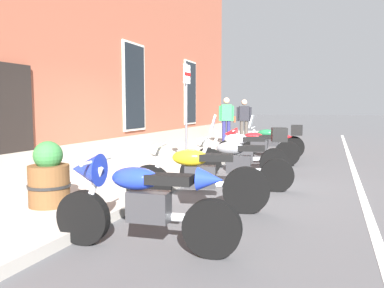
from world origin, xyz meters
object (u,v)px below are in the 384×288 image
at_px(pedestrian_striped_shirt, 226,118).
at_px(parking_sign, 186,100).
at_px(pedestrian_dark_jacket, 244,118).
at_px(motorcycle_green_touring, 273,140).
at_px(motorcycle_grey_naked, 235,164).
at_px(motorcycle_silver_touring, 246,150).
at_px(barrel_planter, 49,178).
at_px(motorcycle_blue_sport, 137,198).
at_px(motorcycle_yellow_naked, 196,178).
at_px(motorcycle_red_sport, 254,144).

bearing_deg(pedestrian_striped_shirt, parking_sign, -174.50).
xyz_separation_m(pedestrian_striped_shirt, pedestrian_dark_jacket, (0.92, -0.47, -0.04)).
bearing_deg(motorcycle_green_touring, pedestrian_dark_jacket, 25.62).
bearing_deg(pedestrian_dark_jacket, pedestrian_striped_shirt, 152.73).
bearing_deg(motorcycle_grey_naked, motorcycle_green_touring, -0.22).
distance_m(motorcycle_grey_naked, parking_sign, 2.62).
bearing_deg(motorcycle_silver_touring, barrel_planter, 154.23).
bearing_deg(motorcycle_blue_sport, motorcycle_yellow_naked, -2.75).
bearing_deg(motorcycle_blue_sport, parking_sign, 15.34).
xyz_separation_m(motorcycle_blue_sport, parking_sign, (4.90, 1.35, 1.13)).
bearing_deg(motorcycle_blue_sport, pedestrian_striped_shirt, 10.17).
bearing_deg(pedestrian_striped_shirt, motorcycle_green_touring, -140.15).
bearing_deg(pedestrian_striped_shirt, motorcycle_yellow_naked, -167.55).
xyz_separation_m(motorcycle_green_touring, pedestrian_dark_jacket, (3.50, 1.68, 0.55)).
bearing_deg(motorcycle_yellow_naked, motorcycle_grey_naked, -6.19).
bearing_deg(pedestrian_striped_shirt, motorcycle_red_sport, -155.38).
bearing_deg(pedestrian_dark_jacket, motorcycle_green_touring, -154.38).
distance_m(motorcycle_grey_naked, motorcycle_green_touring, 4.69).
height_order(motorcycle_silver_touring, parking_sign, parking_sign).
bearing_deg(pedestrian_dark_jacket, motorcycle_blue_sport, -172.97).
height_order(motorcycle_green_touring, pedestrian_striped_shirt, pedestrian_striped_shirt).
relative_size(motorcycle_green_touring, barrel_planter, 2.22).
height_order(motorcycle_silver_touring, pedestrian_dark_jacket, pedestrian_dark_jacket).
height_order(motorcycle_yellow_naked, motorcycle_silver_touring, motorcycle_silver_touring).
height_order(pedestrian_dark_jacket, barrel_planter, pedestrian_dark_jacket).
distance_m(motorcycle_yellow_naked, motorcycle_grey_naked, 1.62).
height_order(motorcycle_yellow_naked, pedestrian_dark_jacket, pedestrian_dark_jacket).
relative_size(motorcycle_grey_naked, motorcycle_silver_touring, 1.01).
height_order(parking_sign, barrel_planter, parking_sign).
bearing_deg(pedestrian_striped_shirt, barrel_planter, -179.45).
bearing_deg(motorcycle_green_touring, motorcycle_grey_naked, 179.78).
distance_m(motorcycle_silver_touring, parking_sign, 1.87).
relative_size(motorcycle_green_touring, pedestrian_dark_jacket, 1.20).
distance_m(motorcycle_blue_sport, motorcycle_yellow_naked, 1.62).
xyz_separation_m(motorcycle_silver_touring, motorcycle_red_sport, (1.69, 0.15, -0.03)).
relative_size(motorcycle_yellow_naked, barrel_planter, 2.25).
xyz_separation_m(motorcycle_grey_naked, motorcycle_red_sport, (3.17, 0.26, 0.06)).
bearing_deg(motorcycle_grey_naked, pedestrian_dark_jacket, 11.47).
relative_size(motorcycle_yellow_naked, parking_sign, 0.86).
relative_size(motorcycle_blue_sport, pedestrian_striped_shirt, 1.18).
bearing_deg(parking_sign, pedestrian_striped_shirt, 5.50).
relative_size(motorcycle_silver_touring, barrel_planter, 2.24).
relative_size(motorcycle_yellow_naked, motorcycle_green_touring, 1.02).
bearing_deg(motorcycle_yellow_naked, pedestrian_dark_jacket, 8.62).
xyz_separation_m(motorcycle_green_touring, pedestrian_striped_shirt, (2.58, 2.15, 0.59)).
distance_m(motorcycle_blue_sport, motorcycle_silver_touring, 4.72).
bearing_deg(motorcycle_green_touring, motorcycle_yellow_naked, 178.25).
bearing_deg(motorcycle_yellow_naked, parking_sign, 23.41).
bearing_deg(motorcycle_red_sport, motorcycle_grey_naked, -175.30).
distance_m(motorcycle_grey_naked, barrel_planter, 3.23).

